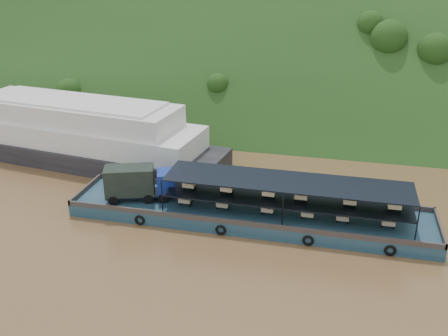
# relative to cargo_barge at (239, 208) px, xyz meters

# --- Properties ---
(ground) EXTENTS (160.00, 160.00, 0.00)m
(ground) POSITION_rel_cargo_barge_xyz_m (-0.65, 1.75, -1.17)
(ground) COLOR brown
(ground) RESTS_ON ground
(hillside) EXTENTS (140.00, 39.60, 39.60)m
(hillside) POSITION_rel_cargo_barge_xyz_m (-0.65, 37.75, -1.17)
(hillside) COLOR #193412
(hillside) RESTS_ON ground
(cargo_barge) EXTENTS (35.00, 7.18, 4.70)m
(cargo_barge) POSITION_rel_cargo_barge_xyz_m (0.00, 0.00, 0.00)
(cargo_barge) COLOR #143548
(cargo_barge) RESTS_ON ground
(passenger_ferry) EXTENTS (38.86, 14.43, 7.68)m
(passenger_ferry) POSITION_rel_cargo_barge_xyz_m (-23.00, 10.88, 2.16)
(passenger_ferry) COLOR black
(passenger_ferry) RESTS_ON ground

